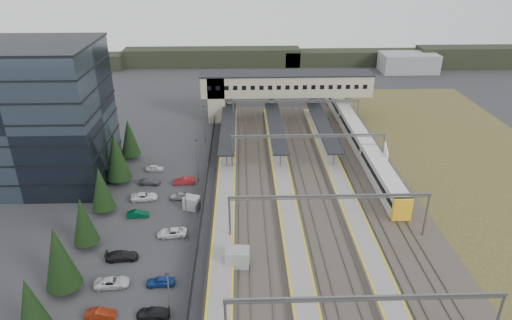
{
  "coord_description": "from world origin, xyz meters",
  "views": [
    {
      "loc": [
        -0.06,
        -62.43,
        38.71
      ],
      "look_at": [
        2.31,
        10.16,
        4.0
      ],
      "focal_mm": 32.0,
      "sensor_mm": 36.0,
      "label": 1
    }
  ],
  "objects_px": {
    "footbridge": "(274,87)",
    "relay_cabin_far": "(191,203)",
    "relay_cabin_near": "(237,258)",
    "train": "(356,134)",
    "billboard": "(386,155)",
    "office_building": "(31,115)"
  },
  "relations": [
    {
      "from": "train",
      "to": "billboard",
      "type": "relative_size",
      "value": 10.87
    },
    {
      "from": "relay_cabin_near",
      "to": "footbridge",
      "type": "distance_m",
      "value": 56.96
    },
    {
      "from": "footbridge",
      "to": "relay_cabin_far",
      "type": "bearing_deg",
      "value": -111.27
    },
    {
      "from": "train",
      "to": "relay_cabin_near",
      "type": "bearing_deg",
      "value": -121.72
    },
    {
      "from": "relay_cabin_near",
      "to": "relay_cabin_far",
      "type": "xyz_separation_m",
      "value": [
        -7.44,
        14.68,
        -0.25
      ]
    },
    {
      "from": "relay_cabin_far",
      "to": "footbridge",
      "type": "height_order",
      "value": "footbridge"
    },
    {
      "from": "relay_cabin_near",
      "to": "train",
      "type": "relative_size",
      "value": 0.05
    },
    {
      "from": "relay_cabin_near",
      "to": "relay_cabin_far",
      "type": "distance_m",
      "value": 16.46
    },
    {
      "from": "relay_cabin_far",
      "to": "billboard",
      "type": "xyz_separation_m",
      "value": [
        34.67,
        12.07,
        2.23
      ]
    },
    {
      "from": "relay_cabin_near",
      "to": "billboard",
      "type": "relative_size",
      "value": 0.58
    },
    {
      "from": "office_building",
      "to": "billboard",
      "type": "relative_size",
      "value": 4.25
    },
    {
      "from": "relay_cabin_near",
      "to": "office_building",
      "type": "bearing_deg",
      "value": 143.55
    },
    {
      "from": "relay_cabin_near",
      "to": "billboard",
      "type": "height_order",
      "value": "billboard"
    },
    {
      "from": "relay_cabin_near",
      "to": "train",
      "type": "xyz_separation_m",
      "value": [
        24.91,
        40.3,
        0.83
      ]
    },
    {
      "from": "office_building",
      "to": "billboard",
      "type": "height_order",
      "value": "office_building"
    },
    {
      "from": "billboard",
      "to": "footbridge",
      "type": "bearing_deg",
      "value": 122.56
    },
    {
      "from": "relay_cabin_far",
      "to": "train",
      "type": "bearing_deg",
      "value": 38.38
    },
    {
      "from": "train",
      "to": "billboard",
      "type": "distance_m",
      "value": 13.8
    },
    {
      "from": "footbridge",
      "to": "train",
      "type": "relative_size",
      "value": 0.65
    },
    {
      "from": "relay_cabin_near",
      "to": "relay_cabin_far",
      "type": "bearing_deg",
      "value": 116.86
    },
    {
      "from": "relay_cabin_near",
      "to": "billboard",
      "type": "bearing_deg",
      "value": 44.48
    },
    {
      "from": "footbridge",
      "to": "train",
      "type": "xyz_separation_m",
      "value": [
        16.3,
        -15.61,
        -5.8
      ]
    }
  ]
}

